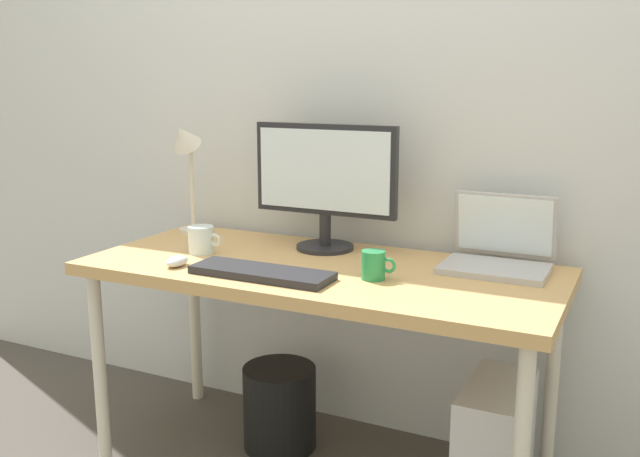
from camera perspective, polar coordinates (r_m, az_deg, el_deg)
The scene contains 11 objects.
back_wall at distance 2.52m, azimuth 3.98°, elevation 12.05°, with size 4.40×0.04×2.60m, color silver.
desk at distance 2.26m, azimuth 0.00°, elevation -4.50°, with size 1.51×0.66×0.72m.
monitor at distance 2.40m, azimuth 0.40°, elevation 4.05°, with size 0.52×0.20×0.43m.
laptop at distance 2.27m, azimuth 14.29°, elevation -1.70°, with size 0.32×0.26×0.23m.
desk_lamp at distance 2.69m, azimuth -10.84°, elevation 5.98°, with size 0.11×0.16×0.43m.
keyboard at distance 2.12m, azimuth -4.76°, elevation -3.59°, with size 0.44×0.14×0.02m, color #232328.
mouse at distance 2.27m, azimuth -11.52°, elevation -2.61°, with size 0.06×0.09×0.03m, color silver.
coffee_mug at distance 2.09m, azimuth 4.40°, elevation -2.97°, with size 0.11×0.07×0.09m.
glass_cup at distance 2.42m, azimuth -9.57°, elevation -0.90°, with size 0.12×0.09×0.09m.
computer_tower at distance 2.27m, azimuth 13.93°, elevation -17.06°, with size 0.18×0.36×0.42m, color silver.
wastebasket at distance 2.60m, azimuth -3.29°, elevation -14.25°, with size 0.26×0.26×0.30m, color black.
Camera 1 is at (0.94, -1.95, 1.31)m, focal length 39.49 mm.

